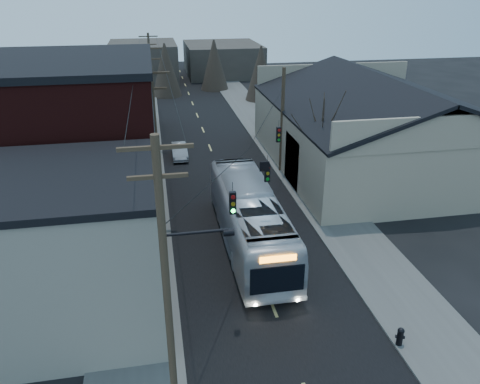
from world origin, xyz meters
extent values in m
cube|color=black|center=(0.00, 30.00, 0.01)|extent=(9.00, 110.00, 0.02)
cube|color=#474744|center=(-6.50, 30.00, 0.06)|extent=(4.00, 110.00, 0.12)
cube|color=#474744|center=(6.50, 30.00, 0.06)|extent=(4.00, 110.00, 0.12)
cube|color=gray|center=(-9.00, 9.00, 3.50)|extent=(8.00, 8.00, 7.00)
cube|color=black|center=(-10.00, 20.00, 5.00)|extent=(10.00, 12.00, 10.00)
cube|color=#342F29|center=(-9.50, 36.00, 3.50)|extent=(9.00, 14.00, 7.00)
cube|color=gray|center=(13.00, 25.00, 2.50)|extent=(16.00, 20.00, 5.00)
cube|color=black|center=(9.00, 25.00, 6.30)|extent=(8.16, 20.60, 2.86)
cube|color=black|center=(17.00, 25.00, 6.30)|extent=(8.16, 20.60, 2.86)
cube|color=#342F29|center=(-6.00, 65.00, 3.00)|extent=(10.00, 12.00, 6.00)
cube|color=#342F29|center=(7.00, 70.00, 2.50)|extent=(12.00, 14.00, 5.00)
cone|color=black|center=(6.50, 20.00, 3.60)|extent=(0.40, 0.40, 7.20)
cylinder|color=#382B1E|center=(-5.00, 3.00, 5.25)|extent=(0.28, 0.28, 10.50)
cube|color=#382B1E|center=(-5.00, 3.00, 10.10)|extent=(2.20, 0.12, 0.12)
cylinder|color=#382B1E|center=(-5.00, 18.00, 5.00)|extent=(0.28, 0.28, 10.00)
cube|color=#382B1E|center=(-5.00, 18.00, 9.60)|extent=(2.20, 0.12, 0.12)
cylinder|color=#382B1E|center=(-5.00, 33.00, 4.75)|extent=(0.28, 0.28, 9.50)
cube|color=#382B1E|center=(-5.00, 33.00, 9.10)|extent=(2.20, 0.12, 0.12)
cylinder|color=#382B1E|center=(-5.00, 48.00, 4.50)|extent=(0.28, 0.28, 9.00)
cube|color=#382B1E|center=(-5.00, 48.00, 8.60)|extent=(2.20, 0.12, 0.12)
cylinder|color=#382B1E|center=(5.00, 25.00, 4.25)|extent=(0.28, 0.28, 8.50)
cube|color=black|center=(-2.00, 7.50, 5.95)|extent=(0.28, 0.20, 1.00)
cube|color=black|center=(0.60, 12.00, 5.35)|extent=(0.28, 0.20, 1.00)
cube|color=black|center=(2.80, 18.00, 5.45)|extent=(0.28, 0.20, 1.00)
imported|color=silver|center=(0.08, 13.78, 1.79)|extent=(3.04, 12.84, 3.57)
imported|color=#93959A|center=(-3.00, 29.91, 0.63)|extent=(1.34, 3.81, 1.25)
cylinder|color=black|center=(4.70, 4.21, 0.46)|extent=(0.27, 0.27, 0.69)
sphere|color=black|center=(4.70, 4.21, 0.84)|extent=(0.30, 0.30, 0.30)
cylinder|color=black|center=(4.70, 4.21, 0.52)|extent=(0.42, 0.27, 0.14)
camera|label=1|loc=(-4.96, -9.98, 14.46)|focal=35.00mm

